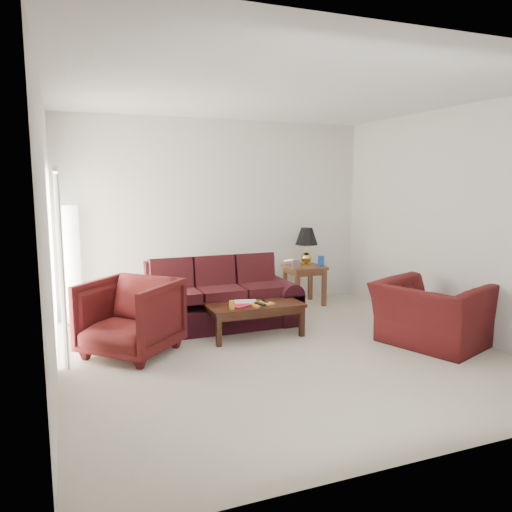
{
  "coord_description": "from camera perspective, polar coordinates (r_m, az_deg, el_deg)",
  "views": [
    {
      "loc": [
        -2.38,
        -5.21,
        2.03
      ],
      "look_at": [
        0.0,
        0.85,
        1.05
      ],
      "focal_mm": 35.0,
      "sensor_mm": 36.0,
      "label": 1
    }
  ],
  "objects": [
    {
      "name": "remote_a",
      "position": [
        6.44,
        0.49,
        -5.49
      ],
      "size": [
        0.11,
        0.2,
        0.02
      ],
      "primitive_type": "cube",
      "rotation": [
        0.0,
        0.0,
        0.28
      ],
      "color": "black",
      "rests_on": "coffee_table"
    },
    {
      "name": "armchair_right",
      "position": [
        6.59,
        19.4,
        -6.29
      ],
      "size": [
        1.43,
        1.52,
        0.79
      ],
      "primitive_type": "imported",
      "rotation": [
        0.0,
        0.0,
        1.93
      ],
      "color": "#400E0F",
      "rests_on": "ground"
    },
    {
      "name": "floor",
      "position": [
        6.08,
        2.99,
        -10.96
      ],
      "size": [
        5.0,
        5.0,
        0.0
      ],
      "primitive_type": "plane",
      "color": "beige",
      "rests_on": "ground"
    },
    {
      "name": "sofa",
      "position": [
        7.02,
        -4.28,
        -4.4
      ],
      "size": [
        2.3,
        1.1,
        0.92
      ],
      "primitive_type": null,
      "rotation": [
        0.0,
        0.0,
        -0.06
      ],
      "color": "black",
      "rests_on": "ground"
    },
    {
      "name": "remote_b",
      "position": [
        6.62,
        1.03,
        -5.12
      ],
      "size": [
        0.05,
        0.16,
        0.02
      ],
      "primitive_type": "cube",
      "rotation": [
        0.0,
        0.0,
        -0.02
      ],
      "color": "black",
      "rests_on": "coffee_table"
    },
    {
      "name": "clock",
      "position": [
        8.0,
        4.59,
        -0.96
      ],
      "size": [
        0.13,
        0.05,
        0.13
      ],
      "primitive_type": "cube",
      "rotation": [
        0.0,
        0.0,
        -0.01
      ],
      "color": "#B9B8BD",
      "rests_on": "end_table"
    },
    {
      "name": "blinds",
      "position": [
        6.58,
        -21.55,
        -0.34
      ],
      "size": [
        0.1,
        2.0,
        2.16
      ],
      "primitive_type": "cube",
      "color": "silver",
      "rests_on": "ground"
    },
    {
      "name": "throw_pillow",
      "position": [
        7.51,
        -8.84,
        -1.69
      ],
      "size": [
        0.41,
        0.23,
        0.41
      ],
      "primitive_type": "cube",
      "rotation": [
        -0.21,
        0.0,
        0.08
      ],
      "color": "black",
      "rests_on": "sofa"
    },
    {
      "name": "magazine_red",
      "position": [
        6.46,
        -1.8,
        -5.64
      ],
      "size": [
        0.34,
        0.31,
        0.02
      ],
      "primitive_type": "cube",
      "rotation": [
        0.0,
        0.0,
        0.43
      ],
      "color": "#B2112C",
      "rests_on": "coffee_table"
    },
    {
      "name": "blue_canister",
      "position": [
        8.26,
        7.43,
        -0.58
      ],
      "size": [
        0.11,
        0.11,
        0.17
      ],
      "primitive_type": "cylinder",
      "rotation": [
        0.0,
        0.0,
        -0.02
      ],
      "color": "#1840A2",
      "rests_on": "end_table"
    },
    {
      "name": "magazine_orange",
      "position": [
        6.55,
        0.61,
        -5.45
      ],
      "size": [
        0.33,
        0.28,
        0.02
      ],
      "primitive_type": "cube",
      "rotation": [
        0.0,
        0.0,
        0.26
      ],
      "color": "orange",
      "rests_on": "coffee_table"
    },
    {
      "name": "coffee_table",
      "position": [
        6.64,
        -0.2,
        -7.27
      ],
      "size": [
        1.32,
        0.77,
        0.44
      ],
      "primitive_type": null,
      "rotation": [
        0.0,
        0.0,
        -0.12
      ],
      "color": "black",
      "rests_on": "ground"
    },
    {
      "name": "picture_frame",
      "position": [
        8.31,
        3.93,
        -0.43
      ],
      "size": [
        0.22,
        0.23,
        0.06
      ],
      "primitive_type": "cube",
      "rotation": [
        1.36,
        0.0,
        0.59
      ],
      "color": "silver",
      "rests_on": "end_table"
    },
    {
      "name": "armchair_left",
      "position": [
        6.07,
        -14.18,
        -6.8
      ],
      "size": [
        1.38,
        1.38,
        0.9
      ],
      "primitive_type": "imported",
      "rotation": [
        0.0,
        0.0,
        -0.76
      ],
      "color": "#3F0E0F",
      "rests_on": "ground"
    },
    {
      "name": "magazine_white",
      "position": [
        6.63,
        -1.19,
        -5.27
      ],
      "size": [
        0.34,
        0.29,
        0.02
      ],
      "primitive_type": "cube",
      "rotation": [
        0.0,
        0.0,
        -0.25
      ],
      "color": "silver",
      "rests_on": "coffee_table"
    },
    {
      "name": "yellow_glass",
      "position": [
        6.29,
        -2.78,
        -5.61
      ],
      "size": [
        0.08,
        0.08,
        0.11
      ],
      "primitive_type": "cylinder",
      "rotation": [
        0.0,
        0.0,
        0.26
      ],
      "color": "gold",
      "rests_on": "coffee_table"
    },
    {
      "name": "end_table",
      "position": [
        8.33,
        5.52,
        -3.31
      ],
      "size": [
        0.62,
        0.62,
        0.65
      ],
      "primitive_type": null,
      "rotation": [
        0.0,
        0.0,
        0.05
      ],
      "color": "#502A1B",
      "rests_on": "ground"
    },
    {
      "name": "table_lamp",
      "position": [
        8.31,
        5.79,
        1.09
      ],
      "size": [
        0.46,
        0.46,
        0.62
      ],
      "primitive_type": null,
      "rotation": [
        0.0,
        0.0,
        0.28
      ],
      "color": "gold",
      "rests_on": "end_table"
    },
    {
      "name": "floor_lamp",
      "position": [
        7.5,
        -20.29,
        -0.95
      ],
      "size": [
        0.32,
        0.32,
        1.72
      ],
      "primitive_type": null,
      "rotation": [
        0.0,
        0.0,
        0.14
      ],
      "color": "white",
      "rests_on": "ground"
    }
  ]
}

